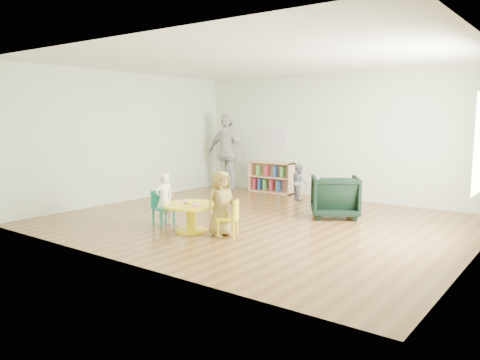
{
  "coord_description": "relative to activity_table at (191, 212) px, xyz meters",
  "views": [
    {
      "loc": [
        4.6,
        -6.72,
        1.84
      ],
      "look_at": [
        -0.21,
        -0.3,
        0.76
      ],
      "focal_mm": 35.0,
      "sensor_mm": 36.0,
      "label": 1
    }
  ],
  "objects": [
    {
      "name": "activity_table",
      "position": [
        0.0,
        0.0,
        0.0
      ],
      "size": [
        0.9,
        0.9,
        0.49
      ],
      "rotation": [
        0.0,
        0.0,
        0.23
      ],
      "color": "yellow",
      "rests_on": "ground"
    },
    {
      "name": "kid_chair_right",
      "position": [
        0.71,
        0.12,
        -0.01
      ],
      "size": [
        0.41,
        0.41,
        0.57
      ],
      "rotation": [
        0.0,
        0.0,
        2.0
      ],
      "color": "yellow",
      "rests_on": "ground"
    },
    {
      "name": "kid_chair_left",
      "position": [
        -0.73,
        0.05,
        0.0
      ],
      "size": [
        0.37,
        0.37,
        0.59
      ],
      "rotation": [
        0.0,
        0.0,
        -1.75
      ],
      "color": "#167E6B",
      "rests_on": "ground"
    },
    {
      "name": "child_right",
      "position": [
        0.56,
        0.07,
        0.2
      ],
      "size": [
        0.46,
        0.57,
        1.02
      ],
      "primitive_type": "imported",
      "rotation": [
        0.0,
        0.0,
        1.28
      ],
      "color": "yellow",
      "rests_on": "ground"
    },
    {
      "name": "armchair",
      "position": [
        1.38,
        2.39,
        0.08
      ],
      "size": [
        1.15,
        1.16,
        0.78
      ],
      "primitive_type": "imported",
      "rotation": [
        0.0,
        0.0,
        3.7
      ],
      "color": "black",
      "rests_on": "ground"
    },
    {
      "name": "toddler",
      "position": [
        -0.04,
        3.56,
        0.09
      ],
      "size": [
        0.49,
        0.48,
        0.8
      ],
      "primitive_type": "imported",
      "rotation": [
        0.0,
        0.0,
        2.51
      ],
      "color": "#19243E",
      "rests_on": "ground"
    },
    {
      "name": "alphabet_poster",
      "position": [
        -1.14,
        4.25,
        1.04
      ],
      "size": [
        0.74,
        0.01,
        0.54
      ],
      "color": "white",
      "rests_on": "ground"
    },
    {
      "name": "child_left",
      "position": [
        -0.66,
        0.03,
        0.14
      ],
      "size": [
        0.3,
        0.38,
        0.9
      ],
      "primitive_type": "imported",
      "rotation": [
        0.0,
        0.0,
        -1.87
      ],
      "color": "white",
      "rests_on": "ground"
    },
    {
      "name": "bookshelf",
      "position": [
        -1.15,
        4.13,
        0.05
      ],
      "size": [
        1.2,
        0.3,
        0.75
      ],
      "color": "tan",
      "rests_on": "ground"
    },
    {
      "name": "room",
      "position": [
        0.47,
        1.27,
        1.58
      ],
      "size": [
        7.1,
        7.0,
        2.8
      ],
      "color": "brown",
      "rests_on": "ground"
    },
    {
      "name": "adult_caretaker",
      "position": [
        -2.2,
        3.68,
        0.65
      ],
      "size": [
        1.13,
        0.48,
        1.92
      ],
      "primitive_type": "imported",
      "rotation": [
        0.0,
        0.0,
        -0.01
      ],
      "color": "beige",
      "rests_on": "ground"
    }
  ]
}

